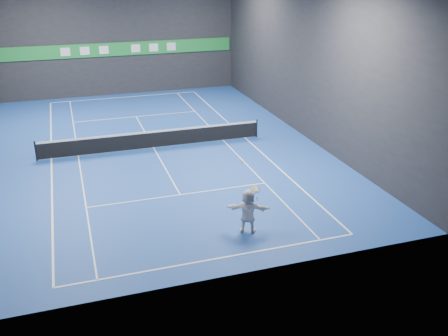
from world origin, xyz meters
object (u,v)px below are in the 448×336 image
object	(u,v)px
tennis_ball	(242,162)
tennis_racket	(257,191)
tennis_net	(153,139)
player	(248,211)

from	to	relation	value
tennis_ball	tennis_racket	size ratio (longest dim) A/B	0.12
tennis_ball	tennis_net	world-z (taller)	tennis_ball
tennis_racket	tennis_net	bearing A→B (deg)	101.38
player	tennis_racket	xyz separation A→B (m)	(0.35, 0.05, 0.79)
player	tennis_racket	bearing A→B (deg)	-148.77
tennis_racket	player	bearing A→B (deg)	-172.33
tennis_ball	tennis_net	xyz separation A→B (m)	(-1.45, 10.45, -2.42)
player	tennis_racket	size ratio (longest dim) A/B	2.84
tennis_net	tennis_ball	bearing A→B (deg)	-82.12
player	tennis_ball	size ratio (longest dim) A/B	24.51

